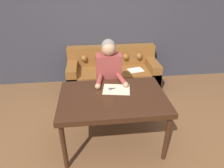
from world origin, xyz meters
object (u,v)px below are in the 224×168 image
at_px(couch, 113,74).
at_px(person, 109,79).
at_px(dining_table, 113,101).
at_px(scissors, 113,88).

bearing_deg(couch, person, -100.12).
bearing_deg(dining_table, couch, 83.56).
relative_size(couch, person, 1.38).
xyz_separation_m(couch, scissors, (-0.15, -1.42, 0.47)).
relative_size(dining_table, couch, 0.75).
xyz_separation_m(person, scissors, (0.02, -0.46, 0.09)).
bearing_deg(dining_table, person, 89.16).
bearing_deg(person, couch, 79.88).
relative_size(dining_table, person, 1.04).
height_order(dining_table, person, person).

